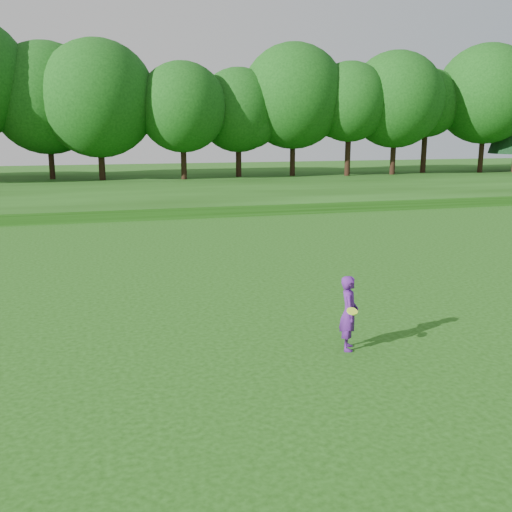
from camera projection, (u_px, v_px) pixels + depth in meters
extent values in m
plane|color=#19430D|center=(178.00, 359.00, 12.03)|extent=(140.00, 140.00, 0.00)
cube|color=#19430D|center=(118.00, 188.00, 43.96)|extent=(130.00, 30.00, 0.60)
cube|color=gray|center=(128.00, 218.00, 30.85)|extent=(130.00, 1.60, 0.04)
imported|color=#541B7D|center=(349.00, 313.00, 12.40)|extent=(0.59, 0.71, 1.66)
cylinder|color=#D2FF28|center=(352.00, 311.00, 11.99)|extent=(0.24, 0.23, 0.11)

